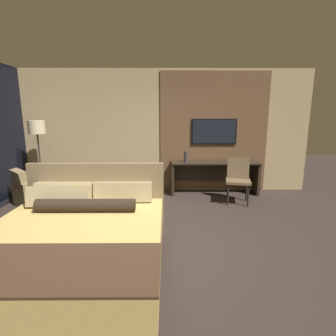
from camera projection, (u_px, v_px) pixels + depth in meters
name	position (u px, v px, depth m)	size (l,w,h in m)	color
ground_plane	(146.00, 240.00, 3.83)	(16.00, 16.00, 0.00)	#332823
wall_back_tv_panel	(162.00, 132.00, 6.08)	(7.20, 0.09, 2.80)	tan
bed	(75.00, 245.00, 3.00)	(2.00, 2.25, 1.10)	#33281E
desk	(214.00, 171.00, 6.01)	(1.97, 0.50, 0.75)	#2D2319
tv	(214.00, 132.00, 6.02)	(1.04, 0.04, 0.58)	black
desk_chair	(238.00, 176.00, 5.40)	(0.57, 0.57, 0.91)	brown
armchair_by_window	(34.00, 192.00, 5.30)	(0.98, 0.97, 0.76)	olive
floor_lamp	(37.00, 133.00, 5.56)	(0.34, 0.34, 1.67)	#282623
vase_tall	(186.00, 157.00, 5.84)	(0.08, 0.08, 0.24)	#333338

